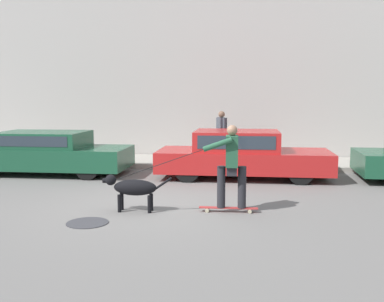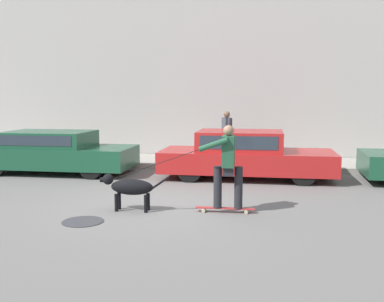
% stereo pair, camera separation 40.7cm
% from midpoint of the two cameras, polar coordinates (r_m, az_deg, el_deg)
% --- Properties ---
extents(ground_plane, '(36.00, 36.00, 0.00)m').
position_cam_midpoint_polar(ground_plane, '(8.97, -3.27, -6.87)').
color(ground_plane, slate).
extents(back_wall, '(32.00, 0.30, 5.98)m').
position_cam_midpoint_polar(back_wall, '(15.43, 2.18, 10.08)').
color(back_wall, '#B2ADA8').
rests_on(back_wall, ground_plane).
extents(sidewalk_curb, '(30.00, 2.28, 0.15)m').
position_cam_midpoint_polar(sidewalk_curb, '(14.26, 1.48, -1.39)').
color(sidewalk_curb, '#A39E93').
rests_on(sidewalk_curb, ground_plane).
extents(parked_car_0, '(4.39, 1.82, 1.17)m').
position_cam_midpoint_polar(parked_car_0, '(13.15, -16.28, -0.14)').
color(parked_car_0, black).
rests_on(parked_car_0, ground_plane).
extents(parked_car_1, '(4.50, 1.81, 1.25)m').
position_cam_midpoint_polar(parked_car_1, '(11.88, 7.71, -0.56)').
color(parked_car_1, black).
rests_on(parked_car_1, ground_plane).
extents(dog, '(1.31, 0.30, 0.69)m').
position_cam_midpoint_polar(dog, '(8.48, -6.56, -4.60)').
color(dog, black).
rests_on(dog, ground_plane).
extents(skateboarder, '(2.75, 0.63, 1.62)m').
position_cam_midpoint_polar(skateboarder, '(8.26, 5.94, -1.61)').
color(skateboarder, beige).
rests_on(skateboarder, ground_plane).
extents(pedestrian_with_bag, '(0.37, 0.67, 1.55)m').
position_cam_midpoint_polar(pedestrian_with_bag, '(13.64, 5.26, 2.12)').
color(pedestrian_with_bag, brown).
rests_on(pedestrian_with_bag, sidewalk_curb).
extents(manhole_cover, '(0.71, 0.71, 0.01)m').
position_cam_midpoint_polar(manhole_cover, '(7.96, -12.26, -8.75)').
color(manhole_cover, '#38383D').
rests_on(manhole_cover, ground_plane).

